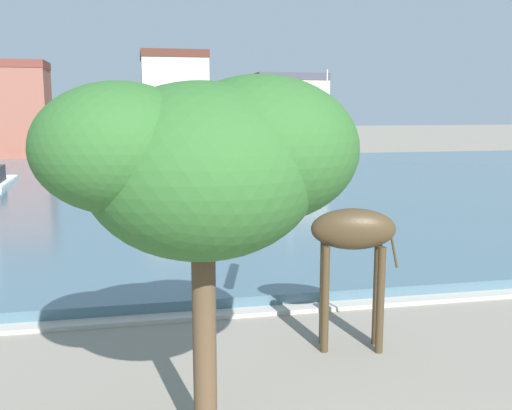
% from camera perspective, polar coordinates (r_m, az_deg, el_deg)
% --- Properties ---
extents(harbor_water, '(85.07, 45.45, 0.40)m').
position_cam_1_polar(harbor_water, '(37.97, -6.86, 1.62)').
color(harbor_water, '#476675').
rests_on(harbor_water, ground).
extents(quay_edge_coping, '(85.07, 0.50, 0.12)m').
position_cam_1_polar(quay_edge_coping, '(15.78, 0.28, -10.35)').
color(quay_edge_coping, '#ADA89E').
rests_on(quay_edge_coping, ground).
extents(giraffe_statue, '(2.96, 1.16, 5.23)m').
position_cam_1_polar(giraffe_statue, '(13.07, 8.77, -2.75)').
color(giraffe_statue, '#42331E').
rests_on(giraffe_statue, ground).
extents(sailboat_teal, '(3.37, 8.04, 8.74)m').
position_cam_1_polar(sailboat_teal, '(55.20, 6.81, 4.48)').
color(sailboat_teal, teal).
rests_on(sailboat_teal, ground).
extents(sailboat_black, '(1.95, 9.50, 7.49)m').
position_cam_1_polar(sailboat_black, '(44.26, 3.46, 3.08)').
color(sailboat_black, black).
rests_on(sailboat_black, ground).
extents(shade_tree, '(4.88, 3.57, 5.93)m').
position_cam_1_polar(shade_tree, '(8.83, -4.74, 4.26)').
color(shade_tree, brown).
rests_on(shade_tree, ground).
extents(townhouse_end_terrace, '(6.19, 5.73, 10.00)m').
position_cam_1_polar(townhouse_end_terrace, '(65.96, -22.16, 8.55)').
color(townhouse_end_terrace, '#8E5142').
rests_on(townhouse_end_terrace, ground).
extents(townhouse_tall_gabled, '(6.89, 7.42, 11.12)m').
position_cam_1_polar(townhouse_tall_gabled, '(64.44, -7.96, 9.65)').
color(townhouse_tall_gabled, beige).
rests_on(townhouse_tall_gabled, ground).
extents(townhouse_wide_warehouse, '(8.04, 5.83, 9.04)m').
position_cam_1_polar(townhouse_wide_warehouse, '(67.58, 3.18, 8.84)').
color(townhouse_wide_warehouse, '#C6B293').
rests_on(townhouse_wide_warehouse, ground).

